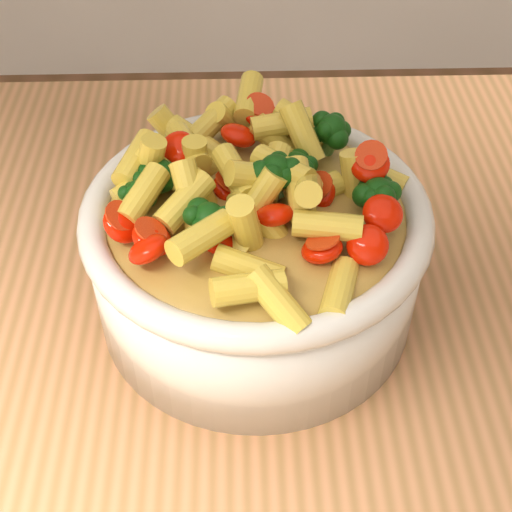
{
  "coord_description": "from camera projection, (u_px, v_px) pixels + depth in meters",
  "views": [
    {
      "loc": [
        -0.06,
        -0.28,
        1.3
      ],
      "look_at": [
        -0.05,
        0.07,
        0.95
      ],
      "focal_mm": 50.0,
      "sensor_mm": 36.0,
      "label": 1
    }
  ],
  "objects": [
    {
      "name": "serving_bowl",
      "position": [
        256.0,
        255.0,
        0.5
      ],
      "size": [
        0.23,
        0.23,
        0.1
      ],
      "color": "silver",
      "rests_on": "table"
    },
    {
      "name": "pasta_salad",
      "position": [
        256.0,
        185.0,
        0.45
      ],
      "size": [
        0.18,
        0.18,
        0.04
      ],
      "color": "gold",
      "rests_on": "serving_bowl"
    },
    {
      "name": "table",
      "position": [
        321.0,
        462.0,
        0.55
      ],
      "size": [
        1.2,
        0.8,
        0.9
      ],
      "color": "#BE7D51",
      "rests_on": "ground"
    }
  ]
}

